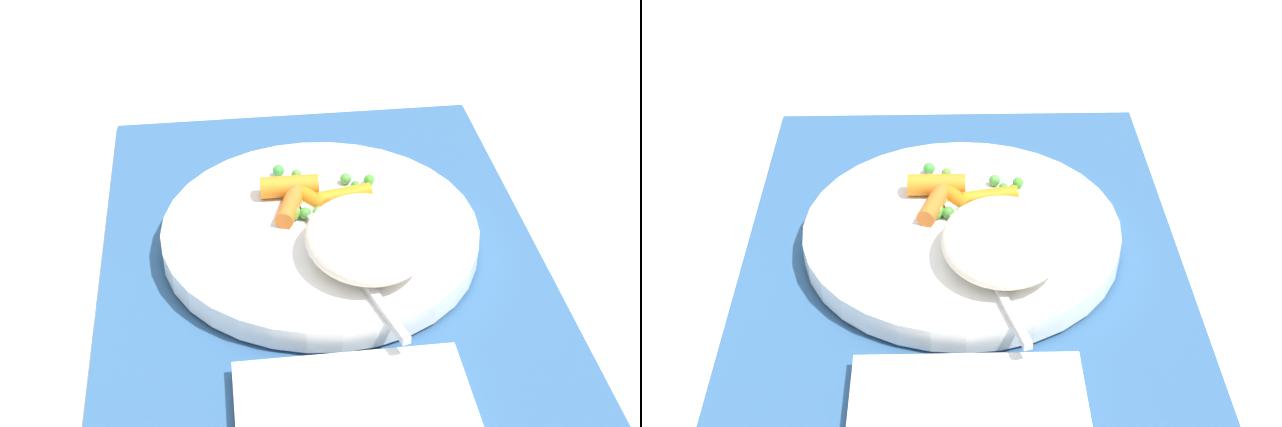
% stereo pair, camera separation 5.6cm
% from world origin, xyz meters
% --- Properties ---
extents(ground_plane, '(2.40, 2.40, 0.00)m').
position_xyz_m(ground_plane, '(0.00, 0.00, 0.00)').
color(ground_plane, white).
extents(placemat, '(0.42, 0.34, 0.01)m').
position_xyz_m(placemat, '(0.00, 0.00, 0.00)').
color(placemat, '#2D5684').
rests_on(placemat, ground_plane).
extents(plate, '(0.24, 0.24, 0.02)m').
position_xyz_m(plate, '(0.00, 0.00, 0.02)').
color(plate, white).
rests_on(plate, placemat).
extents(rice_mound, '(0.10, 0.09, 0.03)m').
position_xyz_m(rice_mound, '(-0.04, -0.03, 0.04)').
color(rice_mound, beige).
rests_on(rice_mound, plate).
extents(carrot_portion, '(0.06, 0.09, 0.02)m').
position_xyz_m(carrot_portion, '(0.03, 0.01, 0.03)').
color(carrot_portion, orange).
rests_on(carrot_portion, plate).
extents(pea_scatter, '(0.08, 0.08, 0.01)m').
position_xyz_m(pea_scatter, '(0.03, -0.01, 0.03)').
color(pea_scatter, '#58AE45').
rests_on(pea_scatter, plate).
extents(fork, '(0.18, 0.06, 0.01)m').
position_xyz_m(fork, '(-0.03, -0.01, 0.03)').
color(fork, beige).
rests_on(fork, plate).
extents(napkin, '(0.08, 0.15, 0.01)m').
position_xyz_m(napkin, '(-0.17, -0.00, 0.01)').
color(napkin, white).
rests_on(napkin, placemat).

